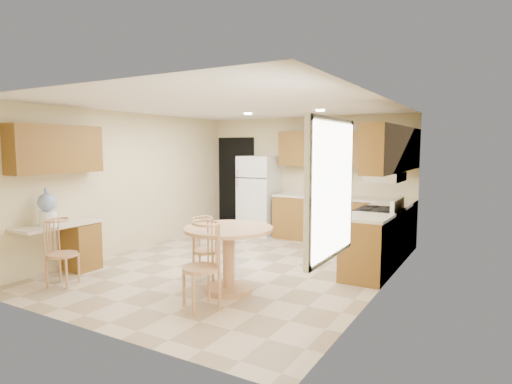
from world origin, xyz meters
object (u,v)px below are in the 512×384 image
Objects in this scene: stove at (379,236)px; chair_table_b at (196,259)px; refrigerator at (259,195)px; water_crock at (47,208)px; dining_table at (229,250)px; chair_desk at (56,247)px; chair_table_a at (202,244)px.

chair_table_b is at bearing -114.09° from stove.
water_crock is (-1.05, -4.24, 0.17)m from refrigerator.
refrigerator is 3.76m from dining_table.
dining_table is 2.33m from chair_desk.
chair_table_a is at bearing 106.15° from chair_desk.
water_crock reaches higher than stove.
water_crock is (-2.55, -0.80, 0.45)m from dining_table.
water_crock reaches higher than chair_desk.
stove is at bearing -22.99° from refrigerator.
chair_table_b is at bearing 75.95° from chair_desk.
chair_table_b is (1.55, -4.19, -0.23)m from refrigerator.
dining_table is (1.50, -3.44, -0.29)m from refrigerator.
chair_table_b reaches higher than chair_desk.
refrigerator is 1.91× the size of chair_table_a.
chair_table_a is 2.27m from water_crock.
chair_table_a is 1.65× the size of water_crock.
water_crock is at bearing -142.41° from stove.
chair_table_b is 2.63m from water_crock.
chair_desk reaches higher than chair_table_a.
refrigerator is at bearing 76.10° from water_crock.
refrigerator is 1.47× the size of dining_table.
stove is at bearing 111.94° from chair_desk.
dining_table is 2.71m from water_crock.
refrigerator is at bearing -38.54° from chair_table_b.
chair_table_b reaches higher than chair_table_a.
dining_table is at bearing 17.47° from water_crock.
stove is 4.74m from chair_desk.
chair_desk is (-1.55, -1.17, 0.01)m from chair_table_a.
dining_table is 1.14× the size of chair_table_b.
chair_table_b is at bearing 1.23° from water_crock.
chair_desk is at bearing -97.69° from refrigerator.
chair_table_b is at bearing 13.75° from chair_table_a.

